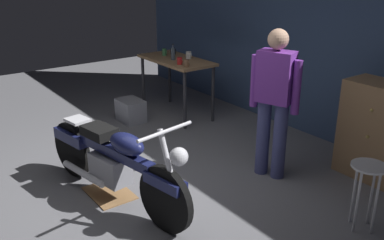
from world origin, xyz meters
The scene contains 15 objects.
ground_plane centered at (0.00, 0.00, 0.00)m, with size 12.00×12.00×0.00m, color slate.
back_wall centered at (0.00, 2.80, 1.55)m, with size 8.00×0.12×3.10m, color #384C70.
workbench centered at (-1.76, 1.70, 0.79)m, with size 1.30×0.64×0.90m.
motorcycle centered at (0.04, -0.30, 0.45)m, with size 2.17×0.72×1.00m.
person_standing centered at (0.58, 1.39, 0.93)m, with size 0.54×0.34×1.67m.
shop_stool centered at (1.82, 1.30, 0.50)m, with size 0.32×0.32×0.64m.
wooden_dresser centered at (1.32, 2.30, 0.55)m, with size 0.80×0.47×1.10m.
drip_tray centered at (-0.12, -0.30, 0.01)m, with size 0.56×0.40×0.01m, color olive.
storage_bin centered at (-1.91, 0.95, 0.17)m, with size 0.44×0.32×0.34m, color gray.
mug_green_speckled centered at (-2.07, 1.68, 0.95)m, with size 0.11×0.07×0.11m.
mug_red_diner centered at (-1.42, 1.53, 0.95)m, with size 0.11×0.07×0.10m.
mug_white_ceramic centered at (-1.66, 1.86, 0.96)m, with size 0.12×0.08×0.11m.
mug_black_matte centered at (-2.08, 1.86, 0.94)m, with size 0.12×0.09×0.09m.
mug_brown_stoneware centered at (-1.24, 1.52, 0.95)m, with size 0.11×0.07×0.10m.
bottle centered at (-1.73, 1.62, 1.00)m, with size 0.06×0.06×0.24m.
Camera 1 is at (3.61, -1.95, 2.33)m, focal length 40.09 mm.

